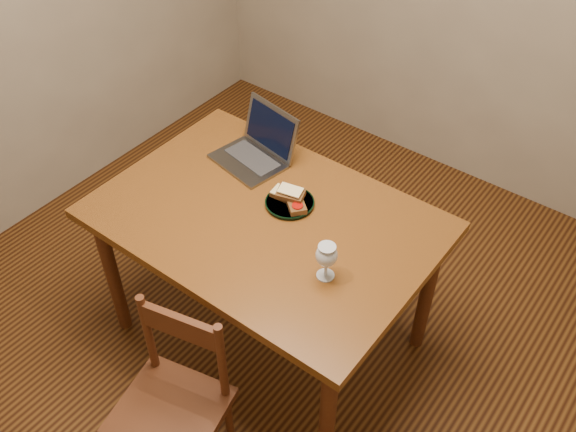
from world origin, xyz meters
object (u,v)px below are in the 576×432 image
Objects in this scene: table at (266,232)px; milk_glass at (326,261)px; plate at (290,203)px; chair at (172,399)px; laptop at (259,146)px.

milk_glass reaches higher than table.
table is 0.15m from plate.
milk_glass is at bearing -34.28° from plate.
milk_glass reaches higher than chair.
milk_glass is (0.33, -0.22, 0.07)m from plate.
milk_glass is (0.25, 0.57, 0.39)m from chair.
chair is 2.92× the size of milk_glass.
plate is (0.03, 0.11, 0.09)m from table.
plate is 1.31× the size of milk_glass.
plate is 0.57× the size of laptop.
table is at bearing 162.81° from milk_glass.
plate is 0.34m from laptop.
plate is at bearing -19.34° from laptop.
chair is at bearing -58.40° from laptop.
laptop reaches higher than milk_glass.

